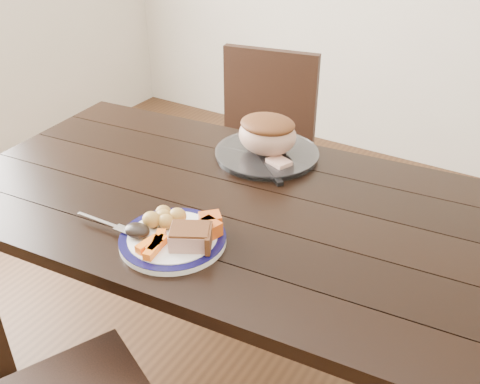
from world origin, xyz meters
The scene contains 15 objects.
ground centered at (0.00, 0.00, 0.00)m, with size 4.00×4.00×0.00m, color #472B16.
dining_table centered at (0.00, 0.00, 0.66)m, with size 1.68×1.05×0.75m.
chair_far centered at (-0.28, 0.74, 0.52)m, with size 0.49×0.50×0.93m.
dinner_plate centered at (0.02, -0.25, 0.76)m, with size 0.28×0.28×0.02m, color white.
plate_rim centered at (0.02, -0.25, 0.77)m, with size 0.28×0.28×0.02m, color #0D0B37.
serving_platter centered at (-0.01, 0.29, 0.76)m, with size 0.34×0.34×0.02m, color white.
pork_slice centered at (0.08, -0.26, 0.79)m, with size 0.10×0.08×0.04m, color tan.
roasted_potatoes centered at (-0.03, -0.22, 0.79)m, with size 0.10×0.10×0.04m.
carrot_batons centered at (0.01, -0.32, 0.78)m, with size 0.06×0.11×0.02m.
pumpkin_wedges centered at (0.09, -0.18, 0.79)m, with size 0.08×0.09×0.04m.
dark_mushroom centered at (-0.06, -0.30, 0.79)m, with size 0.07×0.05×0.03m, color black.
fork centered at (-0.16, -0.30, 0.77)m, with size 0.18×0.03×0.00m.
roast_joint centered at (-0.01, 0.29, 0.83)m, with size 0.20×0.17×0.13m, color tan.
cut_slice centered at (0.07, 0.24, 0.78)m, with size 0.07×0.06×0.02m, color tan.
carving_knife centered at (0.05, 0.21, 0.76)m, with size 0.26×0.23×0.01m.
Camera 1 is at (0.76, -1.11, 1.58)m, focal length 40.00 mm.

